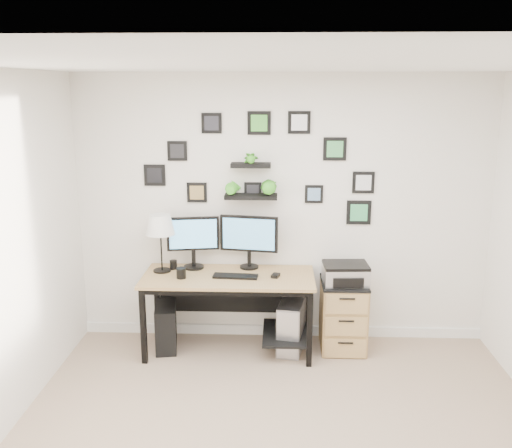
{
  "coord_description": "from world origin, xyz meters",
  "views": [
    {
      "loc": [
        -0.04,
        -3.41,
        2.48
      ],
      "look_at": [
        -0.25,
        1.83,
        1.2
      ],
      "focal_mm": 40.0,
      "sensor_mm": 36.0,
      "label": 1
    }
  ],
  "objects_px": {
    "monitor_right": "(249,237)",
    "mug": "(181,273)",
    "desk": "(233,287)",
    "table_lamp": "(160,226)",
    "printer": "(346,274)",
    "pc_tower_black": "(166,326)",
    "monitor_left": "(193,239)",
    "pc_tower_grey": "(292,325)",
    "file_cabinet": "(343,315)"
  },
  "relations": [
    {
      "from": "printer",
      "to": "pc_tower_black",
      "type": "bearing_deg",
      "value": -178.77
    },
    {
      "from": "printer",
      "to": "monitor_left",
      "type": "bearing_deg",
      "value": 174.23
    },
    {
      "from": "table_lamp",
      "to": "pc_tower_black",
      "type": "height_order",
      "value": "table_lamp"
    },
    {
      "from": "desk",
      "to": "monitor_left",
      "type": "height_order",
      "value": "monitor_left"
    },
    {
      "from": "pc_tower_black",
      "to": "file_cabinet",
      "type": "distance_m",
      "value": 1.71
    },
    {
      "from": "desk",
      "to": "table_lamp",
      "type": "bearing_deg",
      "value": 174.51
    },
    {
      "from": "pc_tower_grey",
      "to": "file_cabinet",
      "type": "distance_m",
      "value": 0.5
    },
    {
      "from": "mug",
      "to": "printer",
      "type": "distance_m",
      "value": 1.53
    },
    {
      "from": "mug",
      "to": "pc_tower_black",
      "type": "bearing_deg",
      "value": 148.39
    },
    {
      "from": "file_cabinet",
      "to": "printer",
      "type": "distance_m",
      "value": 0.43
    },
    {
      "from": "desk",
      "to": "pc_tower_grey",
      "type": "bearing_deg",
      "value": 0.34
    },
    {
      "from": "monitor_right",
      "to": "table_lamp",
      "type": "relative_size",
      "value": 1.01
    },
    {
      "from": "file_cabinet",
      "to": "printer",
      "type": "relative_size",
      "value": 1.57
    },
    {
      "from": "monitor_left",
      "to": "file_cabinet",
      "type": "relative_size",
      "value": 0.76
    },
    {
      "from": "table_lamp",
      "to": "pc_tower_grey",
      "type": "height_order",
      "value": "table_lamp"
    },
    {
      "from": "printer",
      "to": "monitor_right",
      "type": "bearing_deg",
      "value": 169.28
    },
    {
      "from": "pc_tower_grey",
      "to": "printer",
      "type": "distance_m",
      "value": 0.72
    },
    {
      "from": "monitor_left",
      "to": "table_lamp",
      "type": "distance_m",
      "value": 0.34
    },
    {
      "from": "table_lamp",
      "to": "monitor_right",
      "type": "bearing_deg",
      "value": 9.12
    },
    {
      "from": "printer",
      "to": "pc_tower_grey",
      "type": "bearing_deg",
      "value": -177.56
    },
    {
      "from": "mug",
      "to": "printer",
      "type": "relative_size",
      "value": 0.23
    },
    {
      "from": "monitor_right",
      "to": "printer",
      "type": "distance_m",
      "value": 0.98
    },
    {
      "from": "monitor_right",
      "to": "printer",
      "type": "xyz_separation_m",
      "value": [
        0.91,
        -0.17,
        -0.29
      ]
    },
    {
      "from": "mug",
      "to": "printer",
      "type": "bearing_deg",
      "value": 5.65
    },
    {
      "from": "monitor_left",
      "to": "pc_tower_grey",
      "type": "distance_m",
      "value": 1.26
    },
    {
      "from": "pc_tower_grey",
      "to": "printer",
      "type": "bearing_deg",
      "value": 2.44
    },
    {
      "from": "pc_tower_black",
      "to": "file_cabinet",
      "type": "xyz_separation_m",
      "value": [
        1.7,
        0.07,
        0.12
      ]
    },
    {
      "from": "monitor_right",
      "to": "mug",
      "type": "xyz_separation_m",
      "value": [
        -0.61,
        -0.32,
        -0.26
      ]
    },
    {
      "from": "monitor_left",
      "to": "pc_tower_black",
      "type": "relative_size",
      "value": 1.17
    },
    {
      "from": "monitor_left",
      "to": "mug",
      "type": "xyz_separation_m",
      "value": [
        -0.07,
        -0.3,
        -0.25
      ]
    },
    {
      "from": "desk",
      "to": "pc_tower_black",
      "type": "distance_m",
      "value": 0.77
    },
    {
      "from": "monitor_left",
      "to": "monitor_right",
      "type": "relative_size",
      "value": 0.91
    },
    {
      "from": "mug",
      "to": "file_cabinet",
      "type": "relative_size",
      "value": 0.15
    },
    {
      "from": "file_cabinet",
      "to": "table_lamp",
      "type": "bearing_deg",
      "value": 179.77
    },
    {
      "from": "desk",
      "to": "pc_tower_grey",
      "type": "relative_size",
      "value": 3.07
    },
    {
      "from": "monitor_left",
      "to": "table_lamp",
      "type": "xyz_separation_m",
      "value": [
        -0.29,
        -0.11,
        0.15
      ]
    },
    {
      "from": "table_lamp",
      "to": "pc_tower_black",
      "type": "relative_size",
      "value": 1.28
    },
    {
      "from": "desk",
      "to": "monitor_right",
      "type": "relative_size",
      "value": 2.87
    },
    {
      "from": "pc_tower_black",
      "to": "printer",
      "type": "relative_size",
      "value": 1.02
    },
    {
      "from": "pc_tower_black",
      "to": "file_cabinet",
      "type": "height_order",
      "value": "file_cabinet"
    },
    {
      "from": "monitor_left",
      "to": "pc_tower_black",
      "type": "distance_m",
      "value": 0.89
    },
    {
      "from": "pc_tower_black",
      "to": "pc_tower_grey",
      "type": "relative_size",
      "value": 0.83
    },
    {
      "from": "monitor_left",
      "to": "printer",
      "type": "bearing_deg",
      "value": -5.77
    },
    {
      "from": "monitor_right",
      "to": "printer",
      "type": "height_order",
      "value": "monitor_right"
    },
    {
      "from": "monitor_right",
      "to": "monitor_left",
      "type": "bearing_deg",
      "value": -177.16
    },
    {
      "from": "monitor_left",
      "to": "pc_tower_grey",
      "type": "relative_size",
      "value": 0.98
    },
    {
      "from": "printer",
      "to": "table_lamp",
      "type": "bearing_deg",
      "value": 178.66
    },
    {
      "from": "desk",
      "to": "mug",
      "type": "xyz_separation_m",
      "value": [
        -0.46,
        -0.13,
        0.17
      ]
    },
    {
      "from": "pc_tower_grey",
      "to": "table_lamp",
      "type": "bearing_deg",
      "value": 177.15
    },
    {
      "from": "mug",
      "to": "file_cabinet",
      "type": "height_order",
      "value": "mug"
    }
  ]
}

